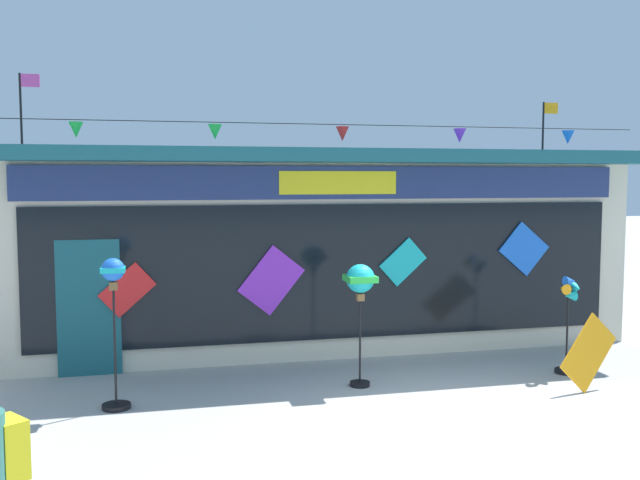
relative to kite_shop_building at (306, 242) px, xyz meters
name	(u,v)px	position (x,y,z in m)	size (l,w,h in m)	color
ground_plane	(470,416)	(0.88, -5.32, -1.68)	(80.00, 80.00, 0.00)	#ADAAA5
kite_shop_building	(306,242)	(0.00, 0.00, 0.00)	(10.83, 5.67, 4.67)	beige
wind_spinner_far_left	(114,300)	(-3.32, -4.02, -0.30)	(0.36, 0.36, 1.90)	black
wind_spinner_left	(360,286)	(-0.07, -3.80, -0.28)	(0.40, 0.40, 1.71)	black
wind_spinner_center_left	(569,313)	(3.10, -3.91, -0.77)	(0.37, 0.33, 1.46)	black
display_kite_on_ground	(588,352)	(2.92, -4.69, -1.17)	(0.53, 0.03, 0.97)	orange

